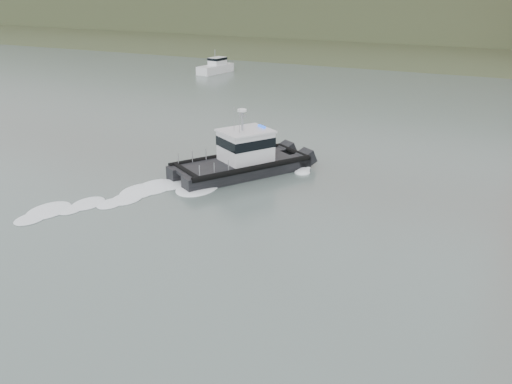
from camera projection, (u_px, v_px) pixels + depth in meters
ground at (167, 270)px, 29.55m from camera, size 400.00×400.00×0.00m
headlands at (468, 9)px, 132.86m from camera, size 500.00×105.36×27.12m
patrol_boat at (242, 157)px, 43.65m from camera, size 9.00×11.13×5.19m
motorboat at (216, 67)px, 89.24m from camera, size 3.30×6.98×3.69m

